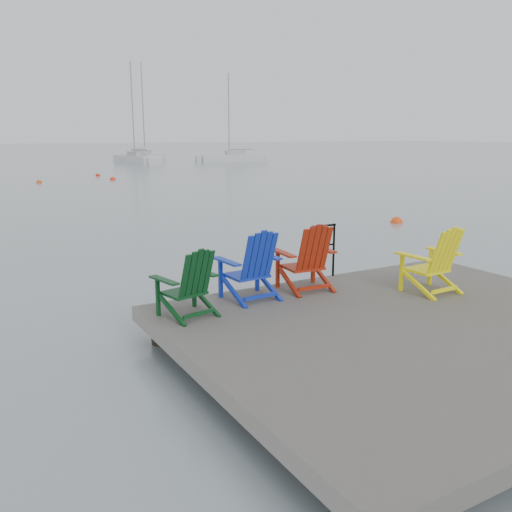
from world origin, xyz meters
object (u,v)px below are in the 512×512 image
handrail (323,246)px  sailboat_near (137,160)px  buoy_d (98,176)px  chair_red (307,257)px  buoy_c (113,180)px  chair_green (189,282)px  sailboat_far (233,159)px  sailboat_mid (143,158)px  chair_blue (252,265)px  buoy_a (397,223)px  chair_yellow (434,260)px  buoy_b (39,183)px

handrail → sailboat_near: (11.68, 47.11, -0.69)m
handrail → buoy_d: size_ratio=2.68×
chair_red → buoy_c: bearing=84.7°
chair_green → chair_red: (2.05, 0.26, 0.06)m
sailboat_near → sailboat_far: (9.76, -2.22, 0.00)m
handrail → buoy_d: bearing=82.7°
sailboat_mid → buoy_d: bearing=-73.0°
chair_red → buoy_d: bearing=85.8°
chair_green → buoy_c: size_ratio=2.47×
chair_red → sailboat_far: size_ratio=0.11×
sailboat_near → buoy_c: bearing=-119.2°
buoy_c → buoy_d: bearing=90.3°
chair_blue → buoy_c: 29.27m
handrail → buoy_a: 9.67m
chair_yellow → chair_green: bearing=165.4°
sailboat_near → chair_green: bearing=-114.1°
buoy_b → buoy_c: size_ratio=0.92×
chair_blue → sailboat_far: (23.07, 45.37, -0.66)m
buoy_c → buoy_d: buoy_c is taller
buoy_a → buoy_b: buoy_a is taller
sailboat_near → sailboat_mid: size_ratio=0.93×
chair_blue → chair_red: (0.97, -0.00, 0.00)m
chair_green → handrail: bearing=3.3°
sailboat_near → buoy_c: size_ratio=27.24×
chair_blue → buoy_b: 28.56m
buoy_c → sailboat_near: bearing=68.2°
buoy_c → chair_yellow: bearing=-96.1°
buoy_a → buoy_c: 22.45m
sailboat_mid → buoy_b: size_ratio=31.81×
sailboat_near → handrail: bearing=-111.3°
chair_blue → chair_yellow: 2.76m
chair_green → chair_red: 2.07m
handrail → buoy_c: 28.51m
handrail → sailboat_mid: 54.48m
chair_green → sailboat_mid: bearing=60.2°
chair_green → buoy_d: size_ratio=2.75×
chair_green → sailboat_far: size_ratio=0.10×
sailboat_far → buoy_d: 21.59m
chair_blue → chair_red: 0.97m
buoy_a → buoy_b: (-7.93, 22.02, 0.00)m
chair_red → buoy_d: (4.74, 32.52, -1.02)m
sailboat_far → buoy_c: (-17.33, -16.68, -0.36)m
handrail → chair_blue: size_ratio=0.88×
chair_yellow → sailboat_mid: 55.75m
handrail → buoy_c: bearing=81.7°
sailboat_mid → buoy_a: sailboat_mid is taller
chair_green → buoy_d: bearing=66.1°
chair_blue → chair_red: size_ratio=0.99×
sailboat_far → handrail: bearing=167.1°
handrail → chair_blue: chair_blue is taller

